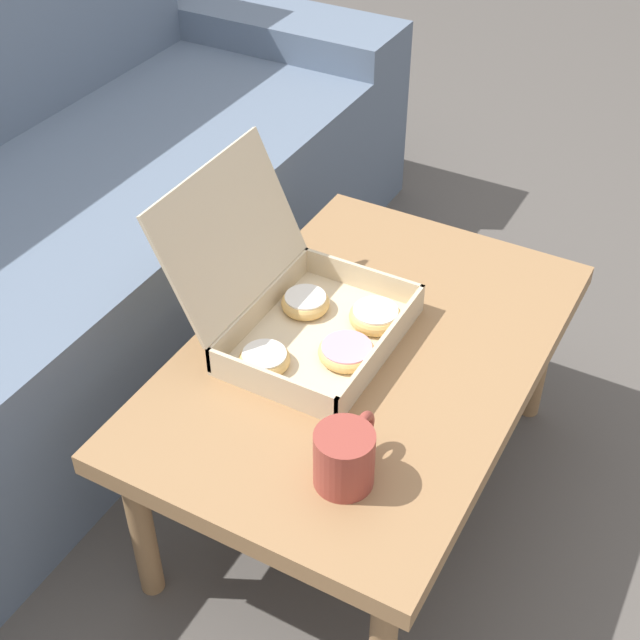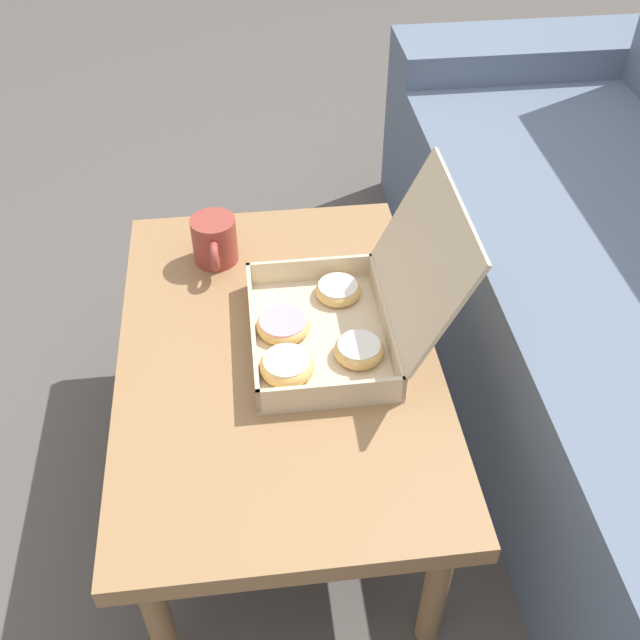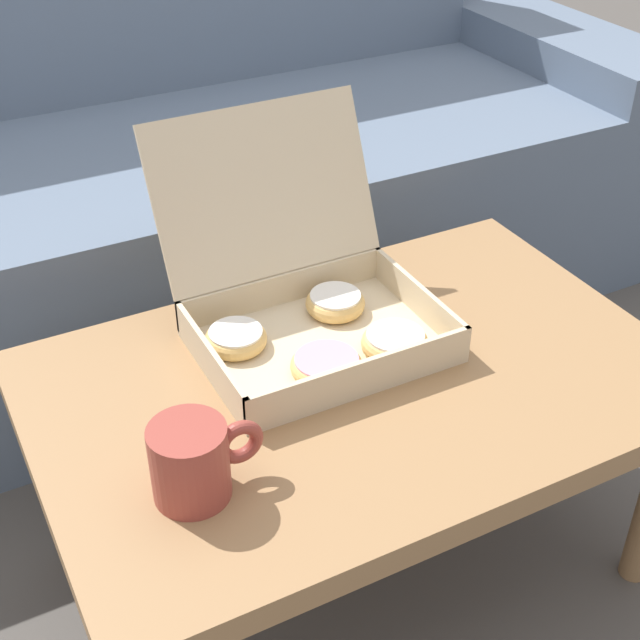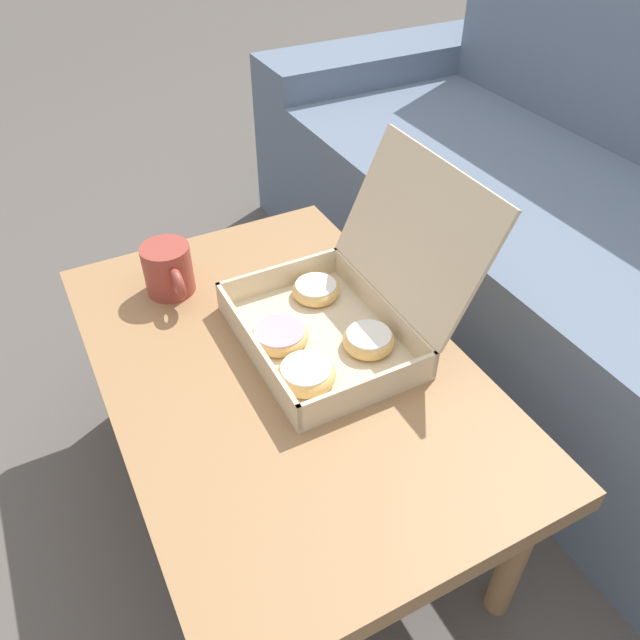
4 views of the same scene
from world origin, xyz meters
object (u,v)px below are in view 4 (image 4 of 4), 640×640
(coffee_table, at_px, (283,379))
(couch, at_px, (633,259))
(pastry_box, at_px, (338,314))
(coffee_mug, at_px, (169,270))

(coffee_table, bearing_deg, couch, 90.00)
(coffee_table, distance_m, pastry_box, 0.15)
(couch, xyz_separation_m, coffee_mug, (-0.28, -1.00, 0.12))
(coffee_table, height_order, coffee_mug, coffee_mug)
(coffee_table, distance_m, coffee_mug, 0.32)
(pastry_box, bearing_deg, coffee_mug, -140.40)
(couch, xyz_separation_m, coffee_table, (0.00, -0.89, 0.03))
(couch, height_order, coffee_mug, couch)
(couch, bearing_deg, coffee_mug, -105.90)
(pastry_box, distance_m, coffee_mug, 0.35)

